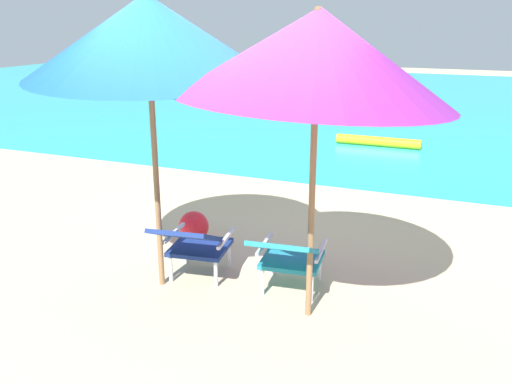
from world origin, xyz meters
name	(u,v)px	position (x,y,z in m)	size (l,w,h in m)	color
ground_plane	(339,175)	(0.00, 4.00, 0.00)	(40.00, 40.00, 0.00)	#CCB78E
ocean_band	(408,102)	(0.00, 12.33, 0.00)	(40.00, 18.00, 0.01)	#28B2B7
swim_buoy	(378,141)	(0.20, 6.22, 0.10)	(0.18, 0.18, 1.60)	yellow
lounge_chair_left	(193,242)	(-0.37, -0.08, 0.40)	(0.66, 0.94, 0.68)	navy
lounge_chair_right	(288,255)	(0.52, -0.01, 0.40)	(0.63, 0.93, 0.68)	teal
beach_umbrella_left	(148,36)	(-0.64, -0.22, 2.22)	(2.69, 2.71, 2.60)	olive
beach_umbrella_right	(317,55)	(0.78, -0.24, 2.10)	(2.93, 2.92, 2.50)	olive
beach_ball	(194,226)	(-0.85, 0.80, 0.17)	(0.34, 0.34, 0.34)	red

